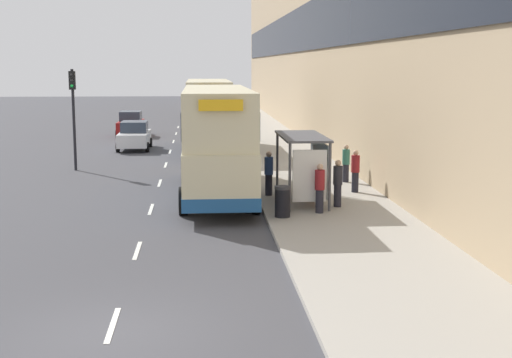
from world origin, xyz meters
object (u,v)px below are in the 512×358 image
at_px(car_0, 134,136).
at_px(car_1, 131,124).
at_px(pedestrian_at_shelter, 338,183).
at_px(litter_bin, 283,201).
at_px(pedestrian_2, 269,173).
at_px(double_decker_bus_near, 217,140).
at_px(pedestrian_4, 355,171).
at_px(double_decker_bus_ahead, 208,114).
at_px(bus_shelter, 308,156).
at_px(pedestrian_3, 346,163).
at_px(pedestrian_1, 320,188).
at_px(traffic_light_far_kerb, 73,103).

bearing_deg(car_0, car_1, -83.18).
distance_m(pedestrian_at_shelter, litter_bin, 2.72).
bearing_deg(pedestrian_2, double_decker_bus_near, 162.66).
xyz_separation_m(double_decker_bus_near, pedestrian_4, (5.54, -0.22, -1.27)).
relative_size(double_decker_bus_near, pedestrian_4, 6.62).
xyz_separation_m(double_decker_bus_ahead, car_0, (-4.61, 1.37, -1.42)).
height_order(bus_shelter, pedestrian_3, bus_shelter).
bearing_deg(car_1, pedestrian_3, 116.57).
relative_size(pedestrian_1, pedestrian_4, 1.01).
bearing_deg(pedestrian_at_shelter, double_decker_bus_near, 143.64).
height_order(pedestrian_1, litter_bin, pedestrian_1).
bearing_deg(pedestrian_3, pedestrian_4, -93.24).
bearing_deg(pedestrian_1, car_1, 107.37).
height_order(pedestrian_at_shelter, pedestrian_2, pedestrian_2).
distance_m(bus_shelter, litter_bin, 3.02).
bearing_deg(litter_bin, bus_shelter, 63.83).
bearing_deg(double_decker_bus_ahead, pedestrian_1, -79.65).
distance_m(double_decker_bus_near, pedestrian_3, 6.27).
bearing_deg(double_decker_bus_ahead, pedestrian_3, -65.88).
bearing_deg(pedestrian_4, double_decker_bus_near, 177.69).
bearing_deg(litter_bin, pedestrian_3, 62.83).
distance_m(double_decker_bus_near, traffic_light_far_kerb, 10.43).
relative_size(bus_shelter, double_decker_bus_near, 0.37).
xyz_separation_m(double_decker_bus_near, car_0, (-4.73, 16.64, -1.42)).
xyz_separation_m(pedestrian_1, pedestrian_2, (-1.42, 3.53, 0.01)).
height_order(double_decker_bus_ahead, car_1, double_decker_bus_ahead).
bearing_deg(pedestrian_1, pedestrian_at_shelter, 51.01).
distance_m(pedestrian_2, pedestrian_4, 3.55).
xyz_separation_m(double_decker_bus_ahead, car_1, (-5.63, 9.90, -1.38)).
height_order(pedestrian_2, pedestrian_3, pedestrian_2).
height_order(car_0, litter_bin, car_0).
bearing_deg(double_decker_bus_ahead, pedestrian_at_shelter, -76.62).
height_order(pedestrian_1, pedestrian_3, pedestrian_1).
bearing_deg(traffic_light_far_kerb, double_decker_bus_near, -48.51).
bearing_deg(pedestrian_4, traffic_light_far_kerb, 147.21).
distance_m(pedestrian_1, pedestrian_2, 3.81).
height_order(car_0, car_1, car_1).
bearing_deg(double_decker_bus_ahead, double_decker_bus_near, -89.55).
distance_m(double_decker_bus_ahead, car_1, 11.47).
xyz_separation_m(double_decker_bus_near, pedestrian_3, (5.68, 2.31, -1.31)).
relative_size(pedestrian_2, pedestrian_4, 1.02).
relative_size(double_decker_bus_ahead, pedestrian_3, 6.76).
relative_size(pedestrian_1, pedestrian_2, 0.99).
bearing_deg(car_1, litter_bin, 104.66).
xyz_separation_m(car_0, pedestrian_4, (10.27, -16.86, 0.15)).
relative_size(double_decker_bus_near, pedestrian_1, 6.58).
xyz_separation_m(bus_shelter, car_0, (-8.02, 18.87, -1.01)).
bearing_deg(pedestrian_3, traffic_light_far_kerb, 156.48).
bearing_deg(car_1, pedestrian_4, 113.97).
distance_m(double_decker_bus_near, pedestrian_4, 5.69).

